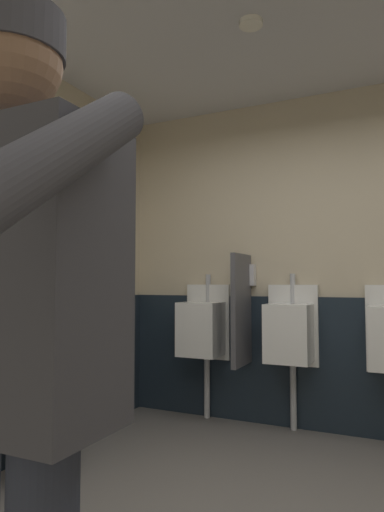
# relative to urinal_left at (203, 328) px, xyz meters

# --- Properties ---
(wall_back) EXTENTS (4.30, 0.12, 2.71)m
(wall_back) POSITION_rel_urinal_left_xyz_m (1.11, 0.22, 0.58)
(wall_back) COLOR beige
(wall_back) RESTS_ON ground_plane
(wainscot_band_back) EXTENTS (3.70, 0.03, 1.05)m
(wainscot_band_back) POSITION_rel_urinal_left_xyz_m (1.11, 0.14, -0.25)
(wainscot_band_back) COLOR #19232D
(wainscot_band_back) RESTS_ON ground_plane
(downlight_far) EXTENTS (0.14, 0.14, 0.03)m
(downlight_far) POSITION_rel_urinal_left_xyz_m (0.79, -1.07, 1.92)
(downlight_far) COLOR white
(urinal_left) EXTENTS (0.40, 0.34, 1.24)m
(urinal_left) POSITION_rel_urinal_left_xyz_m (0.00, 0.00, 0.00)
(urinal_left) COLOR white
(urinal_left) RESTS_ON ground_plane
(urinal_middle) EXTENTS (0.40, 0.34, 1.24)m
(urinal_middle) POSITION_rel_urinal_left_xyz_m (0.75, 0.00, 0.00)
(urinal_middle) COLOR white
(urinal_middle) RESTS_ON ground_plane
(privacy_divider_panel) EXTENTS (0.04, 0.40, 0.90)m
(privacy_divider_panel) POSITION_rel_urinal_left_xyz_m (0.37, -0.07, 0.17)
(privacy_divider_panel) COLOR #4C4C51
(person) EXTENTS (0.70, 0.60, 1.75)m
(person) POSITION_rel_urinal_left_xyz_m (0.81, -2.85, 0.26)
(person) COLOR #2D3342
(person) RESTS_ON ground_plane
(trash_bin) EXTENTS (0.38, 0.38, 0.63)m
(trash_bin) POSITION_rel_urinal_left_xyz_m (-0.40, -1.43, -0.46)
(trash_bin) COLOR #38383D
(trash_bin) RESTS_ON ground_plane
(soap_dispenser) EXTENTS (0.10, 0.07, 0.18)m
(soap_dispenser) POSITION_rel_urinal_left_xyz_m (0.38, 0.12, 0.45)
(soap_dispenser) COLOR silver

